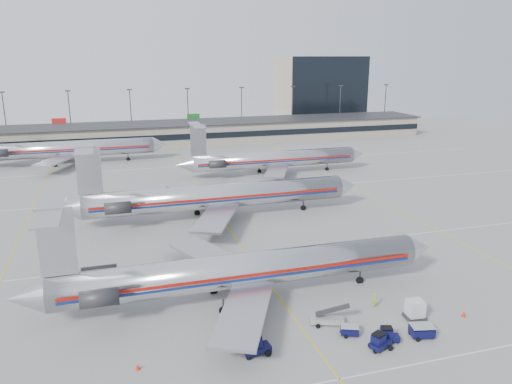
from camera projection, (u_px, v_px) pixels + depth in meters
name	position (u px, v px, depth m)	size (l,w,h in m)	color
ground	(270.00, 285.00, 57.41)	(260.00, 260.00, 0.00)	gray
apron_markings	(247.00, 253.00, 66.64)	(160.00, 0.15, 0.02)	silver
terminal	(166.00, 133.00, 146.99)	(162.00, 17.00, 6.25)	gray
light_mast_row	(160.00, 110.00, 158.49)	(163.60, 0.40, 15.28)	#38383D
distant_building	(319.00, 90.00, 189.43)	(30.00, 20.00, 25.00)	tan
jet_foreground	(236.00, 271.00, 52.91)	(46.29, 27.26, 12.12)	silver
jet_second_row	(212.00, 196.00, 79.76)	(49.12, 28.92, 12.86)	silver
jet_third_row	(271.00, 159.00, 109.48)	(43.38, 26.68, 11.86)	silver
jet_back_row	(64.00, 149.00, 119.65)	(47.13, 28.99, 12.89)	silver
tug_left	(255.00, 346.00, 43.87)	(2.50, 1.40, 1.96)	#090A32
tug_center	(380.00, 342.00, 44.72)	(2.29, 1.78, 1.66)	#090A32
tug_right	(388.00, 335.00, 45.85)	(2.15, 1.51, 1.58)	#090A32
cart_inner	(350.00, 330.00, 47.11)	(1.97, 1.69, 0.95)	#090A32
cart_outer	(422.00, 331.00, 46.75)	(2.39, 1.88, 1.21)	#090A32
uld_container	(415.00, 310.00, 49.84)	(2.04, 1.75, 2.02)	#2D2D30
belt_loader	(328.00, 319.00, 49.05)	(3.97, 2.21, 2.03)	gray
ramp_worker_near	(375.00, 300.00, 52.20)	(0.57, 0.38, 1.57)	#8BCA13
ramp_worker_far	(409.00, 309.00, 50.34)	(0.82, 0.64, 1.68)	#8DCE13
cone_right	(464.00, 314.00, 50.46)	(0.47, 0.47, 0.64)	red
cone_left	(138.00, 367.00, 41.98)	(0.43, 0.43, 0.59)	red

